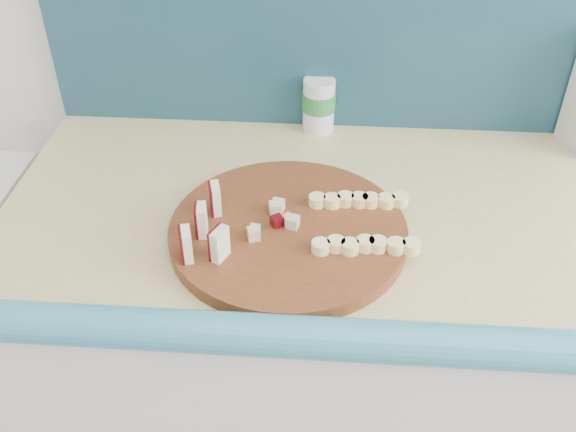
# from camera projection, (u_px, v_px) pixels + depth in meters

# --- Properties ---
(cutting_board) EXTENTS (0.41, 0.41, 0.02)m
(cutting_board) POSITION_uv_depth(u_px,v_px,m) (288.00, 232.00, 1.03)
(cutting_board) COLOR #4E2A10
(cutting_board) RESTS_ON kitchen_counter
(apple_wedges) EXTENTS (0.07, 0.15, 0.05)m
(apple_wedges) POSITION_uv_depth(u_px,v_px,m) (205.00, 226.00, 0.98)
(apple_wedges) COLOR #EFE3BF
(apple_wedges) RESTS_ON cutting_board
(apple_chunks) EXTENTS (0.05, 0.06, 0.02)m
(apple_chunks) POSITION_uv_depth(u_px,v_px,m) (273.00, 221.00, 1.01)
(apple_chunks) COLOR beige
(apple_chunks) RESTS_ON cutting_board
(banana_slices) EXTENTS (0.17, 0.15, 0.02)m
(banana_slices) POSITION_uv_depth(u_px,v_px,m) (361.00, 222.00, 1.01)
(banana_slices) COLOR #FDF09A
(banana_slices) RESTS_ON cutting_board
(canister) EXTENTS (0.07, 0.07, 0.11)m
(canister) POSITION_uv_depth(u_px,v_px,m) (319.00, 104.00, 1.27)
(canister) COLOR silver
(canister) RESTS_ON kitchen_counter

